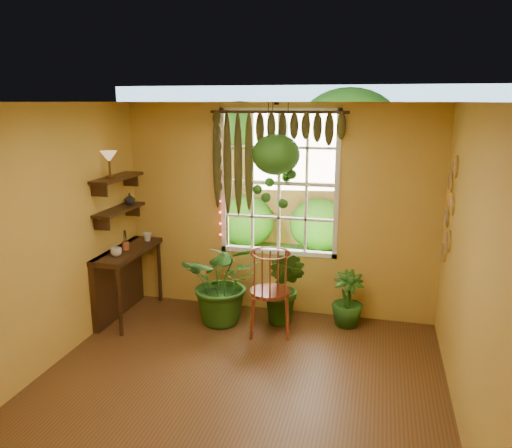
{
  "coord_description": "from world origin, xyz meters",
  "views": [
    {
      "loc": [
        1.23,
        -3.84,
        2.71
      ],
      "look_at": [
        -0.02,
        1.15,
        1.44
      ],
      "focal_mm": 35.0,
      "sensor_mm": 36.0,
      "label": 1
    }
  ],
  "objects": [
    {
      "name": "wall_back",
      "position": [
        0.0,
        2.25,
        1.35
      ],
      "size": [
        4.0,
        0.0,
        4.0
      ],
      "primitive_type": "plane",
      "rotation": [
        1.57,
        0.0,
        0.0
      ],
      "color": "gold",
      "rests_on": "floor"
    },
    {
      "name": "shelf_vase",
      "position": [
        -1.87,
        1.86,
        1.49
      ],
      "size": [
        0.16,
        0.16,
        0.15
      ],
      "primitive_type": "imported",
      "rotation": [
        0.0,
        0.0,
        -0.16
      ],
      "color": "#B2AD99",
      "rests_on": "shelf_lower"
    },
    {
      "name": "shelf_upper",
      "position": [
        -1.88,
        1.6,
        1.8
      ],
      "size": [
        0.25,
        0.9,
        0.04
      ],
      "primitive_type": "cube",
      "color": "#331E0E",
      "rests_on": "wall_left"
    },
    {
      "name": "brush_jar",
      "position": [
        -1.8,
        1.56,
        1.02
      ],
      "size": [
        0.09,
        0.09,
        0.32
      ],
      "color": "#99462C",
      "rests_on": "counter_ledge"
    },
    {
      "name": "window",
      "position": [
        0.0,
        2.28,
        1.7
      ],
      "size": [
        1.52,
        0.1,
        1.86
      ],
      "color": "white",
      "rests_on": "wall_back"
    },
    {
      "name": "valance_vine",
      "position": [
        -0.08,
        2.16,
        2.28
      ],
      "size": [
        1.7,
        0.12,
        1.1
      ],
      "color": "#331E0E",
      "rests_on": "window"
    },
    {
      "name": "hanging_basket",
      "position": [
        0.01,
        2.05,
        2.0
      ],
      "size": [
        0.58,
        0.58,
        1.26
      ],
      "color": "black",
      "rests_on": "ceiling"
    },
    {
      "name": "backyard",
      "position": [
        0.24,
        6.87,
        1.28
      ],
      "size": [
        14.0,
        10.0,
        12.0
      ],
      "color": "#295217",
      "rests_on": "ground"
    },
    {
      "name": "potted_plant_left",
      "position": [
        -0.56,
        1.7,
        0.54
      ],
      "size": [
        1.03,
        0.92,
        1.07
      ],
      "primitive_type": "imported",
      "rotation": [
        0.0,
        0.0,
        0.09
      ],
      "color": "#204D14",
      "rests_on": "floor"
    },
    {
      "name": "cup_b",
      "position": [
        -1.72,
        2.0,
        0.95
      ],
      "size": [
        0.14,
        0.14,
        0.11
      ],
      "primitive_type": "imported",
      "rotation": [
        0.0,
        0.0,
        -0.29
      ],
      "color": "beige",
      "rests_on": "counter_ledge"
    },
    {
      "name": "potted_plant_mid",
      "position": [
        0.17,
        1.84,
        0.48
      ],
      "size": [
        0.64,
        0.58,
        0.95
      ],
      "primitive_type": "imported",
      "rotation": [
        0.0,
        0.0,
        -0.35
      ],
      "color": "#204D14",
      "rests_on": "floor"
    },
    {
      "name": "counter_ledge",
      "position": [
        -1.91,
        1.6,
        0.55
      ],
      "size": [
        0.4,
        1.2,
        0.9
      ],
      "color": "#331E0E",
      "rests_on": "floor"
    },
    {
      "name": "windsor_chair",
      "position": [
        0.05,
        1.54,
        0.38
      ],
      "size": [
        0.58,
        0.6,
        1.3
      ],
      "rotation": [
        0.0,
        0.0,
        0.21
      ],
      "color": "maroon",
      "rests_on": "floor"
    },
    {
      "name": "potted_plant_right",
      "position": [
        0.93,
        1.98,
        0.34
      ],
      "size": [
        0.48,
        0.48,
        0.69
      ],
      "primitive_type": "imported",
      "rotation": [
        0.0,
        0.0,
        0.29
      ],
      "color": "#204D14",
      "rests_on": "floor"
    },
    {
      "name": "ceiling",
      "position": [
        0.0,
        0.0,
        2.7
      ],
      "size": [
        4.5,
        4.5,
        0.0
      ],
      "primitive_type": "plane",
      "rotation": [
        3.14,
        0.0,
        0.0
      ],
      "color": "white",
      "rests_on": "wall_back"
    },
    {
      "name": "wall_left",
      "position": [
        -2.0,
        0.0,
        1.35
      ],
      "size": [
        0.0,
        4.5,
        4.5
      ],
      "primitive_type": "plane",
      "rotation": [
        1.57,
        0.0,
        1.57
      ],
      "color": "gold",
      "rests_on": "floor"
    },
    {
      "name": "shelf_lower",
      "position": [
        -1.88,
        1.6,
        1.4
      ],
      "size": [
        0.25,
        0.9,
        0.04
      ],
      "primitive_type": "cube",
      "color": "#331E0E",
      "rests_on": "wall_left"
    },
    {
      "name": "wall_right",
      "position": [
        2.0,
        0.0,
        1.35
      ],
      "size": [
        0.0,
        4.5,
        4.5
      ],
      "primitive_type": "plane",
      "rotation": [
        1.57,
        0.0,
        -1.57
      ],
      "color": "gold",
      "rests_on": "floor"
    },
    {
      "name": "wall_plates",
      "position": [
        1.98,
        1.79,
        1.55
      ],
      "size": [
        0.04,
        0.32,
        1.1
      ],
      "primitive_type": null,
      "color": "beige",
      "rests_on": "wall_right"
    },
    {
      "name": "floor",
      "position": [
        0.0,
        0.0,
        0.0
      ],
      "size": [
        4.5,
        4.5,
        0.0
      ],
      "primitive_type": "plane",
      "color": "brown",
      "rests_on": "ground"
    },
    {
      "name": "cup_a",
      "position": [
        -1.78,
        1.29,
        0.95
      ],
      "size": [
        0.17,
        0.17,
        0.1
      ],
      "primitive_type": "imported",
      "rotation": [
        0.0,
        0.0,
        0.3
      ],
      "color": "silver",
      "rests_on": "counter_ledge"
    },
    {
      "name": "string_lights",
      "position": [
        -0.76,
        2.19,
        1.75
      ],
      "size": [
        0.03,
        0.03,
        1.54
      ],
      "primitive_type": null,
      "color": "#FF2633",
      "rests_on": "window"
    },
    {
      "name": "tiffany_lamp",
      "position": [
        -1.86,
        1.42,
        2.06
      ],
      "size": [
        0.19,
        0.19,
        0.32
      ],
      "color": "brown",
      "rests_on": "shelf_upper"
    }
  ]
}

